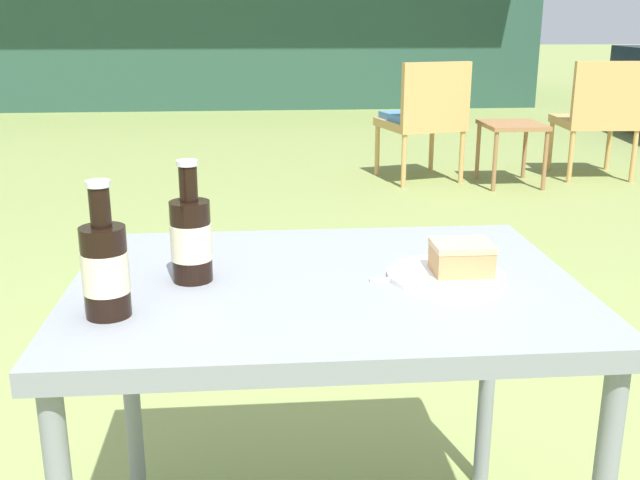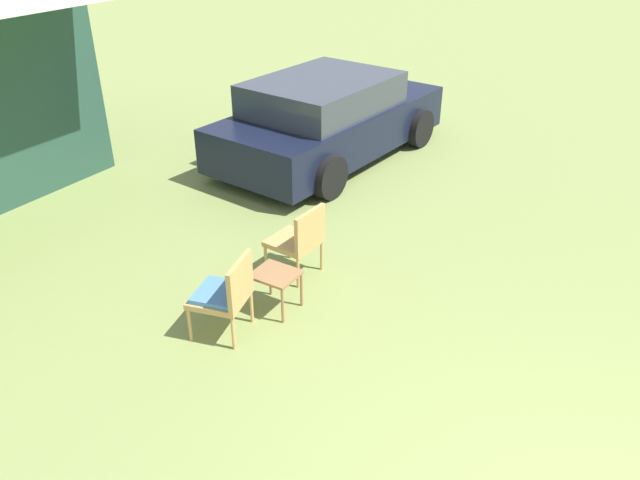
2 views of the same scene
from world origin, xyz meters
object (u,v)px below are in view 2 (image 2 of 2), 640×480
(wicker_chair_plain, at_px, (300,238))
(garden_side_table, at_px, (276,278))
(wicker_chair_cushioned, at_px, (225,293))
(parked_car, at_px, (328,119))

(wicker_chair_plain, xyz_separation_m, garden_side_table, (-0.70, -0.16, -0.11))
(wicker_chair_cushioned, height_order, wicker_chair_plain, same)
(wicker_chair_cushioned, bearing_deg, wicker_chair_plain, 164.29)
(parked_car, height_order, wicker_chair_plain, parked_car)
(wicker_chair_plain, bearing_deg, garden_side_table, 16.06)
(parked_car, xyz_separation_m, wicker_chair_cushioned, (-4.64, -1.59, -0.19))
(garden_side_table, bearing_deg, wicker_chair_plain, 12.48)
(parked_car, height_order, wicker_chair_cushioned, parked_car)
(parked_car, height_order, garden_side_table, parked_car)
(wicker_chair_cushioned, distance_m, garden_side_table, 0.64)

